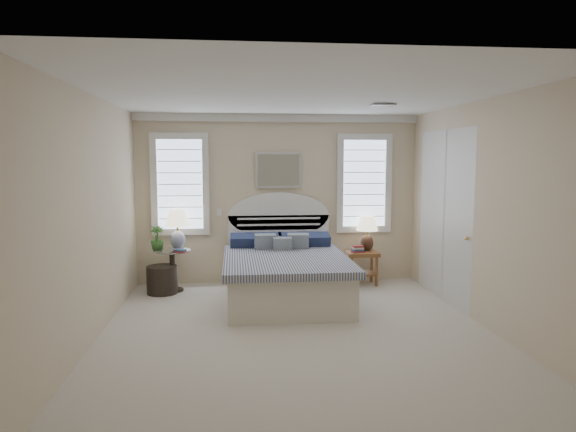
# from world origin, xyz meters

# --- Properties ---
(floor) EXTENTS (4.50, 5.00, 0.01)m
(floor) POSITION_xyz_m (0.00, 0.00, 0.00)
(floor) COLOR beige
(floor) RESTS_ON ground
(ceiling) EXTENTS (4.50, 5.00, 0.01)m
(ceiling) POSITION_xyz_m (0.00, 0.00, 2.70)
(ceiling) COLOR white
(ceiling) RESTS_ON wall_back
(wall_back) EXTENTS (4.50, 0.02, 2.70)m
(wall_back) POSITION_xyz_m (0.00, 2.50, 1.35)
(wall_back) COLOR beige
(wall_back) RESTS_ON floor
(wall_left) EXTENTS (0.02, 5.00, 2.70)m
(wall_left) POSITION_xyz_m (-2.25, 0.00, 1.35)
(wall_left) COLOR beige
(wall_left) RESTS_ON floor
(wall_right) EXTENTS (0.02, 5.00, 2.70)m
(wall_right) POSITION_xyz_m (2.25, 0.00, 1.35)
(wall_right) COLOR beige
(wall_right) RESTS_ON floor
(crown_molding) EXTENTS (4.50, 0.08, 0.12)m
(crown_molding) POSITION_xyz_m (0.00, 2.46, 2.64)
(crown_molding) COLOR silver
(crown_molding) RESTS_ON wall_back
(hvac_vent) EXTENTS (0.30, 0.20, 0.02)m
(hvac_vent) POSITION_xyz_m (1.20, 0.80, 2.68)
(hvac_vent) COLOR #B2B2B2
(hvac_vent) RESTS_ON ceiling
(switch_plate) EXTENTS (0.08, 0.01, 0.12)m
(switch_plate) POSITION_xyz_m (-0.95, 2.48, 1.15)
(switch_plate) COLOR silver
(switch_plate) RESTS_ON wall_back
(window_left) EXTENTS (0.90, 0.06, 1.60)m
(window_left) POSITION_xyz_m (-1.55, 2.48, 1.60)
(window_left) COLOR #AFC0DD
(window_left) RESTS_ON wall_back
(window_right) EXTENTS (0.90, 0.06, 1.60)m
(window_right) POSITION_xyz_m (1.40, 2.48, 1.60)
(window_right) COLOR #AFC0DD
(window_right) RESTS_ON wall_back
(painting) EXTENTS (0.74, 0.04, 0.58)m
(painting) POSITION_xyz_m (0.00, 2.46, 1.82)
(painting) COLOR silver
(painting) RESTS_ON wall_back
(closet_door) EXTENTS (0.02, 1.80, 2.40)m
(closet_door) POSITION_xyz_m (2.23, 1.20, 1.20)
(closet_door) COLOR silver
(closet_door) RESTS_ON floor
(bed) EXTENTS (1.72, 2.28, 1.47)m
(bed) POSITION_xyz_m (0.00, 1.46, 0.39)
(bed) COLOR silver
(bed) RESTS_ON floor
(side_table_left) EXTENTS (0.56, 0.56, 0.63)m
(side_table_left) POSITION_xyz_m (-1.65, 2.05, 0.39)
(side_table_left) COLOR black
(side_table_left) RESTS_ON floor
(nightstand_right) EXTENTS (0.50, 0.40, 0.53)m
(nightstand_right) POSITION_xyz_m (1.30, 2.15, 0.39)
(nightstand_right) COLOR brown
(nightstand_right) RESTS_ON floor
(floor_pot) EXTENTS (0.53, 0.53, 0.41)m
(floor_pot) POSITION_xyz_m (-1.79, 1.93, 0.21)
(floor_pot) COLOR black
(floor_pot) RESTS_ON floor
(lamp_left) EXTENTS (0.41, 0.41, 0.61)m
(lamp_left) POSITION_xyz_m (-1.57, 2.18, 1.00)
(lamp_left) COLOR silver
(lamp_left) RESTS_ON side_table_left
(lamp_right) EXTENTS (0.42, 0.42, 0.57)m
(lamp_right) POSITION_xyz_m (1.41, 2.26, 0.87)
(lamp_right) COLOR black
(lamp_right) RESTS_ON nightstand_right
(potted_plant) EXTENTS (0.22, 0.22, 0.36)m
(potted_plant) POSITION_xyz_m (-1.87, 2.08, 0.81)
(potted_plant) COLOR #376629
(potted_plant) RESTS_ON side_table_left
(books_left) EXTENTS (0.19, 0.16, 0.04)m
(books_left) POSITION_xyz_m (-1.50, 1.83, 0.65)
(books_left) COLOR maroon
(books_left) RESTS_ON side_table_left
(books_right) EXTENTS (0.21, 0.16, 0.10)m
(books_right) POSITION_xyz_m (1.23, 2.12, 0.58)
(books_right) COLOR maroon
(books_right) RESTS_ON nightstand_right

